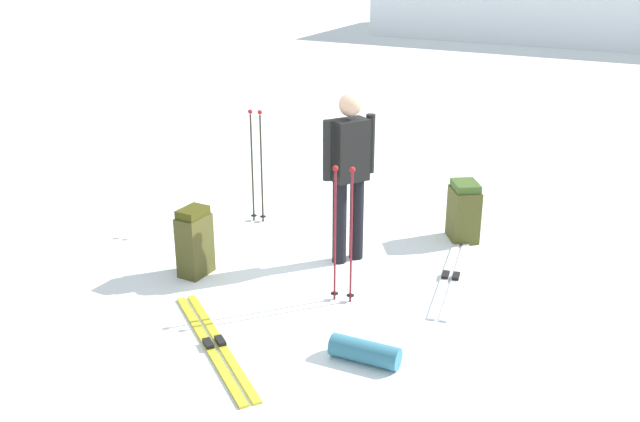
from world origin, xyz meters
TOP-DOWN VIEW (x-y plane):
  - ground_plane at (0.00, 0.00)m, footprint 80.00×80.00m
  - skier_standing at (-0.00, 0.53)m, footprint 0.35×0.51m
  - ski_pair_near at (1.05, 0.68)m, footprint 0.61×1.70m
  - ski_pair_far at (-0.08, -1.46)m, footprint 1.57×1.11m
  - backpack_large_dark at (0.77, 1.65)m, footprint 0.45×0.46m
  - backpack_bright at (-1.08, -0.53)m, footprint 0.24×0.33m
  - ski_poles_planted_near at (-1.40, 0.90)m, footprint 0.18×0.10m
  - ski_poles_planted_far at (0.39, -0.25)m, footprint 0.21×0.11m
  - sleeping_mat_rolled at (1.05, -1.02)m, footprint 0.57×0.24m

SIDE VIEW (x-z plane):
  - ground_plane at x=0.00m, z-range 0.00..0.00m
  - ski_pair_far at x=-0.08m, z-range -0.01..0.04m
  - ski_pair_near at x=1.05m, z-range -0.01..0.04m
  - sleeping_mat_rolled at x=1.05m, z-range 0.00..0.18m
  - backpack_large_dark at x=0.77m, z-range -0.01..0.64m
  - backpack_bright at x=-1.08m, z-range -0.01..0.67m
  - ski_poles_planted_far at x=0.39m, z-range 0.07..1.34m
  - ski_poles_planted_near at x=-1.40m, z-range 0.07..1.37m
  - skier_standing at x=0.00m, z-range 0.10..1.80m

